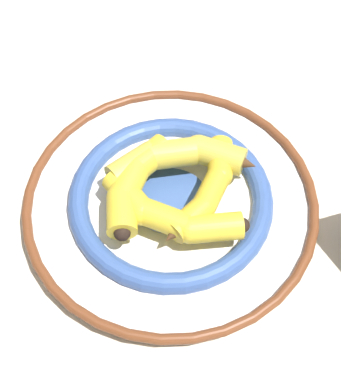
# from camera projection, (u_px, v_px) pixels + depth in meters

# --- Properties ---
(ground_plane) EXTENTS (2.80, 2.80, 0.00)m
(ground_plane) POSITION_uv_depth(u_px,v_px,m) (205.00, 209.00, 0.72)
(ground_plane) COLOR beige
(decorative_bowl) EXTENTS (0.39, 0.39, 0.04)m
(decorative_bowl) POSITION_uv_depth(u_px,v_px,m) (170.00, 201.00, 0.71)
(decorative_bowl) COLOR white
(decorative_bowl) RESTS_ON ground_plane
(banana_a) EXTENTS (0.17, 0.09, 0.03)m
(banana_a) POSITION_uv_depth(u_px,v_px,m) (207.00, 191.00, 0.68)
(banana_a) COLOR gold
(banana_a) RESTS_ON decorative_bowl
(banana_b) EXTENTS (0.17, 0.13, 0.04)m
(banana_b) POSITION_uv_depth(u_px,v_px,m) (179.00, 157.00, 0.70)
(banana_b) COLOR gold
(banana_b) RESTS_ON decorative_bowl
(banana_c) EXTENTS (0.16, 0.10, 0.04)m
(banana_c) POSITION_uv_depth(u_px,v_px,m) (135.00, 181.00, 0.68)
(banana_c) COLOR yellow
(banana_c) RESTS_ON decorative_bowl
(banana_d) EXTENTS (0.11, 0.19, 0.03)m
(banana_d) POSITION_uv_depth(u_px,v_px,m) (166.00, 214.00, 0.66)
(banana_d) COLOR yellow
(banana_d) RESTS_ON decorative_bowl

